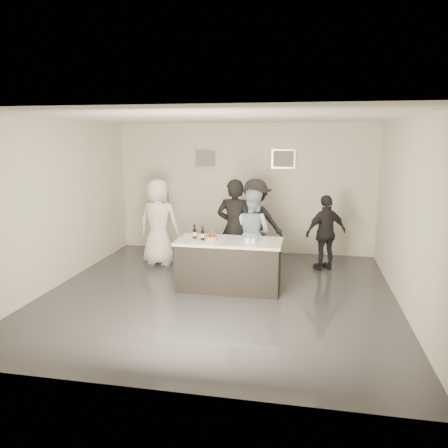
{
  "coord_description": "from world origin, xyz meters",
  "views": [
    {
      "loc": [
        1.45,
        -7.07,
        2.7
      ],
      "look_at": [
        0.0,
        0.5,
        1.15
      ],
      "focal_mm": 35.0,
      "sensor_mm": 36.0,
      "label": 1
    }
  ],
  "objects_px": {
    "cake": "(211,239)",
    "person_guest_right": "(326,233)",
    "person_main_black": "(235,228)",
    "person_guest_left": "(159,222)",
    "beer_bottle_a": "(195,231)",
    "bar_counter": "(229,265)",
    "person_main_blue": "(251,233)",
    "beer_bottle_b": "(202,233)",
    "person_guest_back": "(255,222)"
  },
  "relations": [
    {
      "from": "person_main_blue",
      "to": "person_guest_left",
      "type": "relative_size",
      "value": 0.93
    },
    {
      "from": "cake",
      "to": "beer_bottle_b",
      "type": "distance_m",
      "value": 0.19
    },
    {
      "from": "beer_bottle_a",
      "to": "person_guest_right",
      "type": "relative_size",
      "value": 0.17
    },
    {
      "from": "bar_counter",
      "to": "person_main_blue",
      "type": "bearing_deg",
      "value": 71.54
    },
    {
      "from": "cake",
      "to": "person_main_blue",
      "type": "height_order",
      "value": "person_main_blue"
    },
    {
      "from": "person_main_black",
      "to": "person_guest_left",
      "type": "bearing_deg",
      "value": -14.76
    },
    {
      "from": "person_guest_left",
      "to": "person_guest_back",
      "type": "distance_m",
      "value": 2.05
    },
    {
      "from": "person_main_black",
      "to": "beer_bottle_a",
      "type": "bearing_deg",
      "value": 52.58
    },
    {
      "from": "cake",
      "to": "person_guest_back",
      "type": "xyz_separation_m",
      "value": [
        0.56,
        1.76,
        -0.02
      ]
    },
    {
      "from": "person_main_blue",
      "to": "beer_bottle_b",
      "type": "bearing_deg",
      "value": 75.06
    },
    {
      "from": "cake",
      "to": "bar_counter",
      "type": "bearing_deg",
      "value": 19.6
    },
    {
      "from": "cake",
      "to": "person_guest_right",
      "type": "bearing_deg",
      "value": 38.73
    },
    {
      "from": "cake",
      "to": "person_guest_left",
      "type": "relative_size",
      "value": 0.11
    },
    {
      "from": "person_guest_left",
      "to": "person_guest_back",
      "type": "height_order",
      "value": "person_guest_left"
    },
    {
      "from": "bar_counter",
      "to": "person_guest_left",
      "type": "distance_m",
      "value": 2.22
    },
    {
      "from": "person_main_blue",
      "to": "person_guest_back",
      "type": "relative_size",
      "value": 0.93
    },
    {
      "from": "cake",
      "to": "person_guest_right",
      "type": "relative_size",
      "value": 0.13
    },
    {
      "from": "person_main_black",
      "to": "person_guest_right",
      "type": "height_order",
      "value": "person_main_black"
    },
    {
      "from": "person_guest_right",
      "to": "person_main_black",
      "type": "bearing_deg",
      "value": -5.8
    },
    {
      "from": "beer_bottle_a",
      "to": "person_guest_back",
      "type": "distance_m",
      "value": 1.87
    },
    {
      "from": "person_guest_left",
      "to": "beer_bottle_a",
      "type": "bearing_deg",
      "value": 138.14
    },
    {
      "from": "beer_bottle_b",
      "to": "person_guest_back",
      "type": "distance_m",
      "value": 1.89
    },
    {
      "from": "beer_bottle_b",
      "to": "person_guest_left",
      "type": "relative_size",
      "value": 0.14
    },
    {
      "from": "beer_bottle_a",
      "to": "beer_bottle_b",
      "type": "distance_m",
      "value": 0.2
    },
    {
      "from": "beer_bottle_a",
      "to": "person_main_blue",
      "type": "relative_size",
      "value": 0.15
    },
    {
      "from": "beer_bottle_a",
      "to": "person_guest_right",
      "type": "distance_m",
      "value": 2.82
    },
    {
      "from": "cake",
      "to": "beer_bottle_a",
      "type": "bearing_deg",
      "value": 160.1
    },
    {
      "from": "person_main_black",
      "to": "person_guest_right",
      "type": "relative_size",
      "value": 1.24
    },
    {
      "from": "bar_counter",
      "to": "person_guest_right",
      "type": "xyz_separation_m",
      "value": [
        1.73,
        1.52,
        0.32
      ]
    },
    {
      "from": "cake",
      "to": "beer_bottle_b",
      "type": "height_order",
      "value": "beer_bottle_b"
    },
    {
      "from": "bar_counter",
      "to": "person_main_blue",
      "type": "xyz_separation_m",
      "value": [
        0.28,
        0.85,
        0.4
      ]
    },
    {
      "from": "cake",
      "to": "person_guest_right",
      "type": "xyz_separation_m",
      "value": [
        2.03,
        1.63,
        -0.16
      ]
    },
    {
      "from": "person_main_black",
      "to": "person_main_blue",
      "type": "height_order",
      "value": "person_main_black"
    },
    {
      "from": "beer_bottle_b",
      "to": "person_main_blue",
      "type": "height_order",
      "value": "person_main_blue"
    },
    {
      "from": "bar_counter",
      "to": "person_guest_right",
      "type": "relative_size",
      "value": 1.2
    },
    {
      "from": "person_main_blue",
      "to": "person_guest_right",
      "type": "relative_size",
      "value": 1.1
    },
    {
      "from": "person_guest_back",
      "to": "cake",
      "type": "bearing_deg",
      "value": 74.23
    },
    {
      "from": "person_main_black",
      "to": "person_guest_right",
      "type": "distance_m",
      "value": 1.93
    },
    {
      "from": "beer_bottle_a",
      "to": "beer_bottle_b",
      "type": "height_order",
      "value": "same"
    },
    {
      "from": "bar_counter",
      "to": "person_guest_right",
      "type": "bearing_deg",
      "value": 41.33
    },
    {
      "from": "person_main_blue",
      "to": "person_guest_back",
      "type": "xyz_separation_m",
      "value": [
        -0.02,
        0.8,
        0.06
      ]
    },
    {
      "from": "bar_counter",
      "to": "person_main_blue",
      "type": "distance_m",
      "value": 0.99
    },
    {
      "from": "beer_bottle_b",
      "to": "person_guest_right",
      "type": "xyz_separation_m",
      "value": [
        2.2,
        1.61,
        -0.26
      ]
    },
    {
      "from": "person_main_black",
      "to": "bar_counter",
      "type": "bearing_deg",
      "value": 94.65
    },
    {
      "from": "person_main_black",
      "to": "person_guest_right",
      "type": "xyz_separation_m",
      "value": [
        1.76,
        0.79,
        -0.18
      ]
    },
    {
      "from": "person_guest_left",
      "to": "bar_counter",
      "type": "bearing_deg",
      "value": 150.53
    },
    {
      "from": "beer_bottle_a",
      "to": "person_main_blue",
      "type": "height_order",
      "value": "person_main_blue"
    },
    {
      "from": "person_guest_right",
      "to": "person_guest_back",
      "type": "height_order",
      "value": "person_guest_back"
    },
    {
      "from": "person_guest_back",
      "to": "person_main_blue",
      "type": "bearing_deg",
      "value": 93.53
    },
    {
      "from": "person_guest_left",
      "to": "person_guest_back",
      "type": "relative_size",
      "value": 1.0
    }
  ]
}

